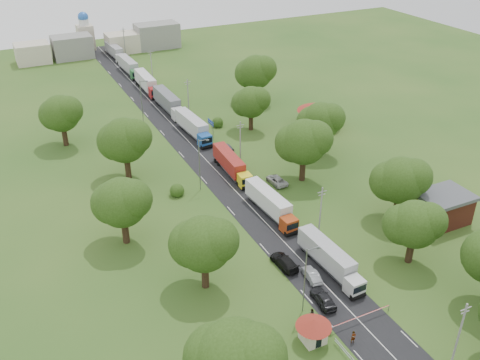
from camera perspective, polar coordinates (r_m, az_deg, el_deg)
ground at (r=87.94m, az=2.84°, el=-4.65°), size 260.00×260.00×0.00m
road at (r=103.34m, az=-2.46°, el=0.91°), size 8.00×200.00×0.04m
boom_barrier at (r=70.66m, az=11.88°, el=-14.42°), size 9.22×0.35×1.18m
guard_booth at (r=67.11m, az=7.85°, el=-15.32°), size 4.40×4.40×3.45m
info_sign at (r=116.31m, az=-3.15°, el=5.89°), size 0.12×3.10×4.10m
pole_0 at (r=67.02m, az=22.36°, el=-14.87°), size 1.60×0.24×9.00m
pole_1 at (r=82.94m, az=8.58°, el=-3.41°), size 1.60×0.24×9.00m
pole_2 at (r=104.10m, az=0.03°, el=4.04°), size 1.60×0.24×9.00m
pole_3 at (r=127.91m, az=-5.55°, el=8.82°), size 1.60×0.24×9.00m
pole_4 at (r=153.14m, az=-9.42°, el=12.01°), size 1.60×0.24×9.00m
pole_5 at (r=179.20m, az=-12.24°, el=14.26°), size 1.60×0.24×9.00m
lamp_0 at (r=68.70m, az=7.06°, el=-10.22°), size 2.03×0.22×10.00m
lamp_1 at (r=94.87m, az=-4.27°, el=1.90°), size 2.03×0.22×10.00m
lamp_2 at (r=125.42m, az=-10.41°, el=8.47°), size 2.03×0.22×10.00m
tree_2 at (r=79.86m, az=18.11°, el=-4.45°), size 8.00×8.00×10.10m
tree_3 at (r=89.31m, az=16.75°, el=0.01°), size 8.80×8.80×11.07m
tree_4 at (r=97.60m, az=6.81°, el=4.09°), size 9.60×9.60×12.05m
tree_5 at (r=108.54m, az=8.59°, el=6.26°), size 8.80×8.80×11.07m
tree_6 at (r=118.91m, az=1.16°, el=8.33°), size 8.00×8.00×10.10m
tree_7 at (r=135.01m, az=1.68°, el=11.47°), size 9.60×9.60×12.05m
tree_9 at (r=55.52m, az=-0.60°, el=-18.51°), size 9.60×9.60×12.05m
tree_10 at (r=71.20m, az=-3.92°, el=-6.73°), size 8.80×8.80×11.07m
tree_11 at (r=81.64m, az=-12.54°, el=-2.30°), size 8.80×8.80×11.07m
tree_12 at (r=99.85m, az=-12.23°, el=4.21°), size 9.60×9.60×12.05m
tree_13 at (r=117.12m, az=-18.58°, el=6.78°), size 8.80×8.80×11.07m
house_brick at (r=92.96m, az=20.80°, el=-2.78°), size 8.60×6.60×5.20m
house_cream at (r=123.14m, az=8.53°, el=7.29°), size 10.08×10.08×5.80m
distant_town at (r=183.18m, az=-14.11°, el=13.98°), size 52.00×8.00×8.00m
church at (r=189.49m, az=-16.18°, el=14.81°), size 5.00×5.00×12.30m
truck_0 at (r=77.98m, az=9.56°, el=-8.26°), size 2.80×13.77×3.81m
truck_1 at (r=89.22m, az=3.29°, el=-2.55°), size 3.01×14.02×3.87m
truck_2 at (r=101.67m, az=-0.96°, el=1.71°), size 2.87×13.75×3.80m
truck_3 at (r=117.79m, az=-5.01°, el=5.71°), size 3.29×15.07×4.16m
truck_4 at (r=131.95m, az=-7.65°, el=8.24°), size 2.89×15.63×4.33m
truck_5 at (r=146.53m, az=-9.92°, el=10.18°), size 2.81×15.29×4.24m
truck_6 at (r=161.86m, az=-11.76°, el=11.80°), size 2.95×14.76×4.08m
truck_7 at (r=178.02m, az=-13.20°, el=13.20°), size 3.16×14.44×3.99m
car_lane_front at (r=73.11m, az=8.87°, el=-12.38°), size 2.40×5.00×1.65m
car_lane_mid at (r=76.82m, az=7.64°, el=-10.01°), size 1.94×4.30×1.37m
car_lane_rear at (r=78.60m, az=4.75°, el=-8.68°), size 2.47×5.54×1.58m
car_verge_near at (r=98.95m, az=3.94°, el=-0.04°), size 2.57×5.17×1.41m
car_verge_far at (r=111.27m, az=-1.49°, el=3.53°), size 2.17×4.53×1.49m
pedestrian_near at (r=68.63m, az=11.99°, el=-16.09°), size 0.65×0.45×1.71m
pedestrian_booth at (r=70.51m, az=7.67°, el=-14.08°), size 0.86×1.00×1.77m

